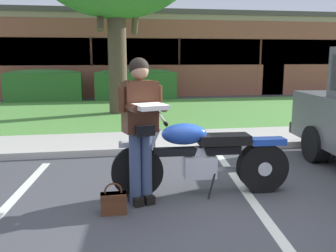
# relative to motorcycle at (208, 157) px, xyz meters

# --- Properties ---
(ground_plane) EXTENTS (140.00, 140.00, 0.00)m
(ground_plane) POSITION_rel_motorcycle_xyz_m (0.19, -0.65, -0.48)
(ground_plane) COLOR #424247
(curb_strip) EXTENTS (60.00, 0.20, 0.12)m
(curb_strip) POSITION_rel_motorcycle_xyz_m (0.19, 2.13, -0.42)
(curb_strip) COLOR #B7B2A8
(curb_strip) RESTS_ON ground
(concrete_walk) EXTENTS (60.00, 1.50, 0.08)m
(concrete_walk) POSITION_rel_motorcycle_xyz_m (0.19, 2.98, -0.44)
(concrete_walk) COLOR #B7B2A8
(concrete_walk) RESTS_ON ground
(grass_lawn) EXTENTS (60.00, 6.34, 0.06)m
(grass_lawn) POSITION_rel_motorcycle_xyz_m (0.19, 6.90, -0.45)
(grass_lawn) COLOR #518E3D
(grass_lawn) RESTS_ON ground
(stall_stripe_1) EXTENTS (0.62, 4.39, 0.01)m
(stall_stripe_1) POSITION_rel_motorcycle_xyz_m (0.45, -0.45, -0.48)
(stall_stripe_1) COLOR silver
(stall_stripe_1) RESTS_ON ground
(motorcycle) EXTENTS (2.24, 0.82, 1.18)m
(motorcycle) POSITION_rel_motorcycle_xyz_m (0.00, 0.00, 0.00)
(motorcycle) COLOR black
(motorcycle) RESTS_ON ground
(rider_person) EXTENTS (0.54, 0.64, 1.70)m
(rider_person) POSITION_rel_motorcycle_xyz_m (-0.86, -0.18, 0.53)
(rider_person) COLOR black
(rider_person) RESTS_ON ground
(handbag) EXTENTS (0.28, 0.13, 0.36)m
(handbag) POSITION_rel_motorcycle_xyz_m (-1.20, -0.44, -0.34)
(handbag) COLOR #562D19
(handbag) RESTS_ON ground
(hedge_left) EXTENTS (2.79, 0.90, 1.24)m
(hedge_left) POSITION_rel_motorcycle_xyz_m (-3.47, 10.36, 0.17)
(hedge_left) COLOR #336B2D
(hedge_left) RESTS_ON ground
(hedge_center_left) EXTENTS (3.14, 0.90, 1.24)m
(hedge_center_left) POSITION_rel_motorcycle_xyz_m (-0.02, 10.36, 0.17)
(hedge_center_left) COLOR #336B2D
(hedge_center_left) RESTS_ON ground
(brick_building) EXTENTS (21.72, 11.66, 3.65)m
(brick_building) POSITION_rel_motorcycle_xyz_m (1.95, 17.21, 1.35)
(brick_building) COLOR #93513D
(brick_building) RESTS_ON ground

